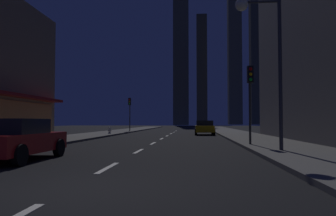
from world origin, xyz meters
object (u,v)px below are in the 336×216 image
object	(u,v)px
traffic_light_near_right	(250,87)
fire_hydrant_far_left	(110,130)
car_parked_near	(17,139)
street_lamp_right	(260,36)
traffic_light_far_left	(130,107)
car_parked_far	(205,128)

from	to	relation	value
traffic_light_near_right	fire_hydrant_far_left	bearing A→B (deg)	128.79
car_parked_near	street_lamp_right	world-z (taller)	street_lamp_right
fire_hydrant_far_left	traffic_light_far_left	size ratio (longest dim) A/B	0.16
car_parked_near	traffic_light_near_right	distance (m)	11.50
traffic_light_far_left	street_lamp_right	world-z (taller)	street_lamp_right
car_parked_near	traffic_light_far_left	bearing A→B (deg)	93.78
fire_hydrant_far_left	traffic_light_near_right	xyz separation A→B (m)	(11.40, -14.18, 2.74)
car_parked_far	fire_hydrant_far_left	distance (m)	9.59
street_lamp_right	traffic_light_far_left	bearing A→B (deg)	113.14
traffic_light_far_left	traffic_light_near_right	bearing A→B (deg)	-63.62
traffic_light_near_right	car_parked_far	bearing A→B (deg)	97.02
car_parked_near	fire_hydrant_far_left	size ratio (longest dim) A/B	6.48
traffic_light_far_left	street_lamp_right	xyz separation A→B (m)	(10.88, -25.46, 1.87)
car_parked_near	traffic_light_far_left	world-z (taller)	traffic_light_far_left
car_parked_far	street_lamp_right	bearing A→B (deg)	-84.57
fire_hydrant_far_left	traffic_light_near_right	size ratio (longest dim) A/B	0.16
fire_hydrant_far_left	street_lamp_right	distance (m)	21.30
car_parked_far	car_parked_near	bearing A→B (deg)	-108.10
car_parked_near	traffic_light_far_left	xyz separation A→B (m)	(-1.90, 28.76, 2.45)
car_parked_near	car_parked_far	distance (m)	23.17
car_parked_far	fire_hydrant_far_left	world-z (taller)	car_parked_far
car_parked_near	street_lamp_right	bearing A→B (deg)	20.18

